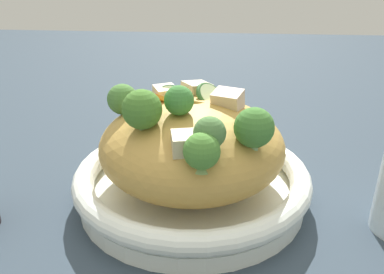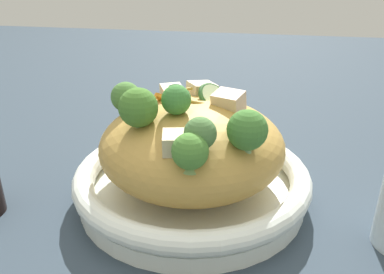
# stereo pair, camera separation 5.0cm
# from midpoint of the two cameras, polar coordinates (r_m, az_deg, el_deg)

# --- Properties ---
(ground_plane) EXTENTS (3.00, 3.00, 0.00)m
(ground_plane) POSITION_cam_midpoint_polar(r_m,az_deg,el_deg) (0.54, 2.66, -8.93)
(ground_plane) COLOR #303E4A
(serving_bowl) EXTENTS (0.32, 0.32, 0.05)m
(serving_bowl) POSITION_cam_midpoint_polar(r_m,az_deg,el_deg) (0.53, 2.72, -6.59)
(serving_bowl) COLOR white
(serving_bowl) RESTS_ON ground_plane
(noodle_heap) EXTENTS (0.24, 0.24, 0.12)m
(noodle_heap) POSITION_cam_midpoint_polar(r_m,az_deg,el_deg) (0.50, 2.84, -1.25)
(noodle_heap) COLOR gold
(noodle_heap) RESTS_ON serving_bowl
(broccoli_florets) EXTENTS (0.21, 0.16, 0.07)m
(broccoli_florets) POSITION_cam_midpoint_polar(r_m,az_deg,el_deg) (0.43, 0.96, 2.71)
(broccoli_florets) COLOR #8DAE72
(broccoli_florets) RESTS_ON serving_bowl
(carrot_coins) EXTENTS (0.08, 0.11, 0.04)m
(carrot_coins) POSITION_cam_midpoint_polar(r_m,az_deg,el_deg) (0.54, 0.55, 5.86)
(carrot_coins) COLOR orange
(carrot_coins) RESTS_ON serving_bowl
(zucchini_slices) EXTENTS (0.11, 0.10, 0.05)m
(zucchini_slices) POSITION_cam_midpoint_polar(r_m,az_deg,el_deg) (0.55, 2.12, 6.08)
(zucchini_slices) COLOR beige
(zucchini_slices) RESTS_ON serving_bowl
(chicken_chunks) EXTENTS (0.14, 0.21, 0.05)m
(chicken_chunks) POSITION_cam_midpoint_polar(r_m,az_deg,el_deg) (0.51, 3.63, 5.24)
(chicken_chunks) COLOR beige
(chicken_chunks) RESTS_ON serving_bowl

